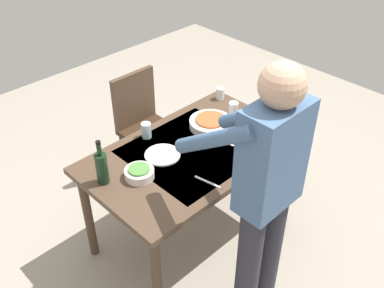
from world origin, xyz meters
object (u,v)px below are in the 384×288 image
object	(u,v)px
wine_bottle	(102,167)
water_cup_near_right	(146,130)
side_bowl_salad	(139,173)
dining_table	(192,161)
water_cup_near_left	(220,93)
serving_bowl_pasta	(211,123)
water_cup_far_left	(233,109)
wine_glass_left	(266,114)
chair_near	(143,120)
dinner_plate_near	(162,155)
person_server	(265,189)

from	to	relation	value
wine_bottle	water_cup_near_right	bearing A→B (deg)	-159.46
side_bowl_salad	dining_table	bearing A→B (deg)	176.09
dining_table	water_cup_near_left	xyz separation A→B (m)	(-0.62, -0.32, 0.13)
water_cup_near_left	serving_bowl_pasta	distance (m)	0.40
serving_bowl_pasta	water_cup_far_left	bearing A→B (deg)	177.56
serving_bowl_pasta	side_bowl_salad	bearing A→B (deg)	6.12
wine_glass_left	chair_near	bearing A→B (deg)	-71.01
dinner_plate_near	person_server	bearing A→B (deg)	92.96
wine_glass_left	serving_bowl_pasta	size ratio (longest dim) A/B	0.50
water_cup_near_right	serving_bowl_pasta	size ratio (longest dim) A/B	0.36
wine_bottle	wine_glass_left	bearing A→B (deg)	165.27
dining_table	water_cup_near_right	size ratio (longest dim) A/B	12.99
dining_table	wine_bottle	size ratio (longest dim) A/B	4.74
water_cup_near_left	side_bowl_salad	xyz separation A→B (m)	(1.03, 0.30, -0.01)
water_cup_near_right	side_bowl_salad	bearing A→B (deg)	44.52
wine_glass_left	side_bowl_salad	bearing A→B (deg)	-10.93
dining_table	wine_glass_left	xyz separation A→B (m)	(-0.56, 0.16, 0.19)
dining_table	person_server	xyz separation A→B (m)	(0.14, 0.68, 0.28)
wine_glass_left	water_cup_near_right	xyz separation A→B (m)	(0.67, -0.48, -0.05)
side_bowl_salad	person_server	bearing A→B (deg)	111.30
dining_table	water_cup_near_right	xyz separation A→B (m)	(0.11, -0.32, 0.14)
water_cup_far_left	serving_bowl_pasta	size ratio (longest dim) A/B	0.35
person_server	dinner_plate_near	size ratio (longest dim) A/B	7.34
wine_glass_left	serving_bowl_pasta	world-z (taller)	wine_glass_left
person_server	water_cup_far_left	world-z (taller)	person_server
water_cup_near_left	dinner_plate_near	distance (m)	0.83
wine_bottle	dinner_plate_near	xyz separation A→B (m)	(-0.42, 0.05, -0.10)
wine_bottle	water_cup_near_left	world-z (taller)	wine_bottle
wine_glass_left	dining_table	bearing A→B (deg)	-15.95
wine_glass_left	water_cup_near_right	distance (m)	0.83
serving_bowl_pasta	side_bowl_salad	world-z (taller)	same
dining_table	dinner_plate_near	xyz separation A→B (m)	(0.18, -0.09, 0.09)
person_server	serving_bowl_pasta	size ratio (longest dim) A/B	5.63
dining_table	water_cup_near_right	bearing A→B (deg)	-70.42
wine_bottle	water_cup_near_right	world-z (taller)	wine_bottle
person_server	dinner_plate_near	world-z (taller)	person_server
wine_bottle	dinner_plate_near	world-z (taller)	wine_bottle
dining_table	water_cup_far_left	bearing A→B (deg)	-169.59
chair_near	water_cup_near_right	xyz separation A→B (m)	(0.34, 0.48, 0.30)
dining_table	side_bowl_salad	xyz separation A→B (m)	(0.41, -0.03, 0.12)
dining_table	serving_bowl_pasta	xyz separation A→B (m)	(-0.28, -0.10, 0.12)
chair_near	serving_bowl_pasta	bearing A→B (deg)	94.81
dining_table	dinner_plate_near	world-z (taller)	dinner_plate_near
dining_table	wine_bottle	distance (m)	0.64
water_cup_near_left	water_cup_near_right	world-z (taller)	water_cup_near_right
water_cup_far_left	dinner_plate_near	bearing A→B (deg)	0.23
wine_bottle	dinner_plate_near	distance (m)	0.43
chair_near	water_cup_near_right	distance (m)	0.66
water_cup_far_left	serving_bowl_pasta	distance (m)	0.23
side_bowl_salad	water_cup_near_left	bearing A→B (deg)	-164.04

